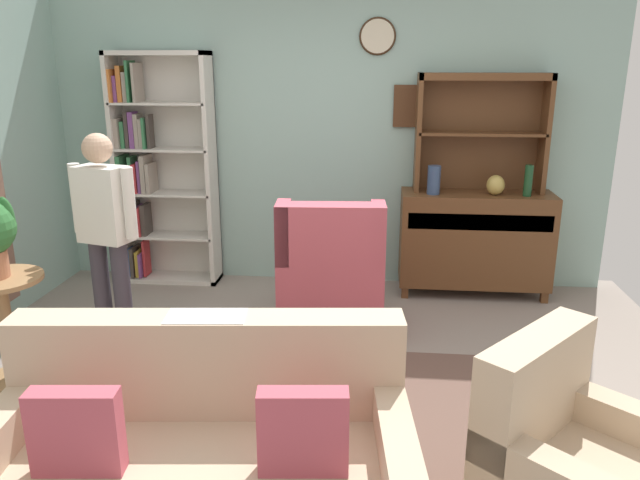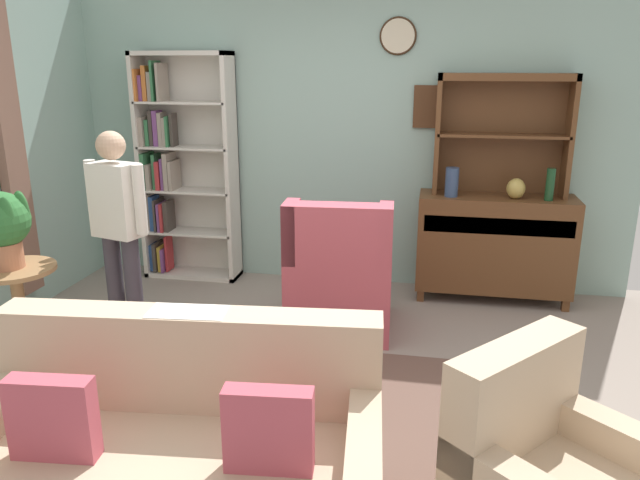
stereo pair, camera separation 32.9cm
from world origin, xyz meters
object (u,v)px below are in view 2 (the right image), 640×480
Objects in this scene: vase_tall at (452,182)px; potted_plant_large at (2,224)px; book_stack at (253,339)px; couch_floral at (177,458)px; bookshelf at (179,169)px; sideboard at (494,243)px; plant_stand at (20,307)px; person_reading at (118,224)px; coffee_table at (264,353)px; bottle_wine at (550,184)px; wingback_chair at (340,284)px; sideboard_hutch at (503,118)px; vase_round at (516,188)px.

potted_plant_large reaches higher than vase_tall.
couch_floral is at bearing -93.94° from book_stack.
bookshelf is 2.94m from sideboard.
plant_stand is 0.84m from person_reading.
vase_tall is at bearing 61.35° from coffee_table.
wingback_chair is (-1.59, -0.81, -0.67)m from bottle_wine.
wingback_chair reaches higher than book_stack.
coffee_table is (-0.27, -1.15, -0.03)m from wingback_chair.
vase_tall is at bearing -154.11° from sideboard_hutch.
vase_round is 0.11× the size of person_reading.
coffee_table is at bearing -5.07° from potted_plant_large.
sideboard is 1.18× the size of sideboard_hutch.
coffee_table is at bearing -5.48° from plant_stand.
potted_plant_large is 0.73m from person_reading.
sideboard_hutch reaches higher than couch_floral.
vase_tall is 0.78m from bottle_wine.
bookshelf is 2.92× the size of plant_stand.
potted_plant_large is (-1.63, 1.13, 0.70)m from couch_floral.
bottle_wine is (0.26, -0.02, 0.05)m from vase_round.
sideboard_hutch reaches higher than wingback_chair.
sideboard is 1.62× the size of coffee_table.
bookshelf is at bearing 80.14° from potted_plant_large.
person_reading is at bearing -155.05° from vase_round.
coffee_table is at bearing -28.16° from person_reading.
bookshelf is 2.01m from potted_plant_large.
bottle_wine is 1.91m from wingback_chair.
bottle_wine is (0.39, -0.20, -0.51)m from sideboard_hutch.
couch_floral is (-1.21, -2.95, -0.73)m from vase_tall.
sideboard_hutch is 1.96m from wingback_chair.
sideboard is (2.89, -0.08, -0.54)m from bookshelf.
wingback_chair is at bearing 79.46° from couch_floral.
wingback_chair reaches higher than couch_floral.
sideboard_hutch reaches higher than book_stack.
book_stack is at bearing -125.05° from sideboard_hutch.
plant_stand is (-2.81, -1.81, -0.60)m from vase_tall.
wingback_chair is 1.67m from person_reading.
wingback_chair is 6.57× the size of book_stack.
sideboard is 0.52m from vase_round.
couch_floral is (-1.60, -3.03, -0.20)m from sideboard.
book_stack is at bearing -57.88° from bookshelf.
book_stack is (-1.92, -1.99, -0.60)m from bottle_wine.
couch_floral is 2.34× the size of coffee_table.
sideboard is 3.08m from person_reading.
person_reading is 1.52m from coffee_table.
plant_stand is 1.43× the size of potted_plant_large.
couch_floral is (-1.73, -2.96, -0.69)m from vase_round.
potted_plant_large is at bearing -148.12° from sideboard_hutch.
couch_floral is at bearing -112.28° from vase_tall.
couch_floral is at bearing -35.35° from plant_stand.
sideboard is at bearing 11.63° from vase_tall.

